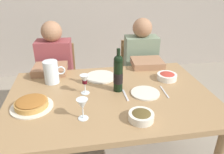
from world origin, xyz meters
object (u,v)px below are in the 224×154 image
Objects in this scene: salad_bowl at (167,76)px; olive_bowl at (141,116)px; wine_glass_left_diner at (82,105)px; chair_right at (137,73)px; baked_tart at (31,104)px; dining_table at (111,105)px; wine_bottle at (118,73)px; dinner_plate_right_setting at (145,93)px; diner_right at (142,72)px; dinner_plate_left_setting at (101,77)px; chair_left at (59,79)px; water_pitcher at (51,73)px; wine_glass_right_diner at (85,80)px; diner_left at (55,78)px.

salad_bowl is 0.62m from olive_bowl.
wine_glass_left_diner reaches higher than chair_right.
chair_right is at bearing 43.66° from baked_tart.
dining_table is 4.50× the size of wine_bottle.
wine_glass_left_diner is at bearing -154.17° from dinner_plate_right_setting.
baked_tart is 1.23m from diner_right.
dinner_plate_left_setting is 0.76m from chair_left.
wine_bottle is at bearing 61.36° from diner_right.
dining_table is at bearing -31.60° from water_pitcher.
wine_glass_left_diner reaches higher than salad_bowl.
wine_glass_right_diner reaches higher than chair_left.
olive_bowl is at bearing -111.98° from dinner_plate_right_setting.
wine_glass_left_diner reaches higher than baked_tart.
water_pitcher is 1.24× the size of wine_glass_right_diner.
wine_glass_left_diner is (-0.72, -0.43, 0.07)m from salad_bowl.
dining_table is at bearing 8.62° from baked_tart.
olive_bowl is at bearing -79.89° from wine_bottle.
wine_glass_right_diner reaches higher than baked_tart.
wine_bottle is 0.55m from water_pitcher.
dinner_plate_right_setting is at bearing -10.92° from wine_glass_right_diner.
wine_glass_right_diner is at bearing 47.31° from diner_right.
water_pitcher reaches higher than wine_glass_right_diner.
diner_left is at bearing 121.25° from olive_bowl.
chair_right reaches higher than dining_table.
wine_glass_left_diner is 0.96m from diner_left.
diner_left is (-0.24, 0.90, -0.24)m from wine_glass_left_diner.
wine_glass_left_diner is at bearing 168.11° from olive_bowl.
wine_bottle is 0.30m from dinner_plate_left_setting.
chair_left is 1.00× the size of chair_right.
wine_glass_right_diner is at bearing 84.46° from wine_glass_left_diner.
chair_left is at bearing 121.60° from wine_bottle.
wine_glass_right_diner is at bearing 119.32° from diner_left.
chair_left is 0.90m from chair_right.
dining_table is 0.54m from water_pitcher.
diner_right reaches higher than wine_glass_left_diner.
diner_right reaches higher than olive_bowl.
olive_bowl is 0.13× the size of diner_left.
diner_left reaches higher than dining_table.
dining_table is 0.54m from salad_bowl.
water_pitcher reaches higher than chair_left.
chair_left is (-0.51, 0.83, -0.41)m from wine_bottle.
baked_tart is (-0.11, -0.35, -0.05)m from water_pitcher.
olive_bowl is 0.32m from dinner_plate_right_setting.
salad_bowl is 0.84m from wine_glass_left_diner.
chair_left is at bearing 116.88° from dining_table.
wine_bottle is 0.75m from diner_right.
dinner_plate_right_setting is 0.24× the size of chair_left.
wine_bottle is (0.06, 0.05, 0.24)m from dining_table.
diner_left is at bearing 3.96° from diner_right.
baked_tart is 0.38m from wine_glass_left_diner.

